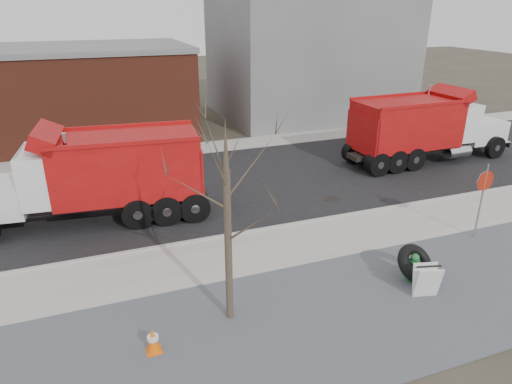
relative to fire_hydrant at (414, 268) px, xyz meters
name	(u,v)px	position (x,y,z in m)	size (l,w,h in m)	color
ground	(300,248)	(-2.26, 2.82, -0.39)	(120.00, 120.00, 0.00)	#383328
gravel_verge	(357,310)	(-2.26, -0.68, -0.38)	(60.00, 5.00, 0.03)	slate
sidewalk	(296,244)	(-2.26, 3.07, -0.36)	(60.00, 2.50, 0.06)	#9E9B93
curb	(281,227)	(-2.26, 4.37, -0.34)	(60.00, 0.15, 0.11)	#9E9B93
road	(239,183)	(-2.26, 9.12, -0.38)	(60.00, 9.40, 0.02)	black
far_sidewalk	(206,147)	(-2.26, 14.82, -0.36)	(60.00, 2.00, 0.06)	#9E9B93
building_grey	(307,57)	(6.74, 20.82, 3.61)	(12.00, 10.00, 8.00)	gray
building_brick	(7,96)	(-12.26, 19.82, 2.26)	(20.20, 8.20, 5.30)	maroon
bare_tree	(227,199)	(-5.46, 0.22, 2.90)	(3.20, 3.20, 5.20)	#382D23
fire_hydrant	(414,268)	(0.00, 0.00, 0.00)	(0.49, 0.48, 0.86)	#296D3A
truck_tire	(415,263)	(0.06, 0.05, 0.12)	(1.39, 1.30, 1.06)	black
stop_sign	(484,188)	(3.67, 1.42, 1.41)	(0.72, 0.07, 2.64)	gray
sandwich_board	(427,281)	(-0.23, -0.80, 0.11)	(0.77, 0.59, 0.95)	silver
traffic_cone_near	(153,340)	(-7.48, -0.38, -0.06)	(0.34, 0.34, 0.66)	#FF6308
dump_truck_red_a	(425,126)	(7.41, 8.86, 1.43)	(8.93, 2.71, 3.59)	black
dump_truck_red_b	(96,173)	(-8.19, 7.32, 1.43)	(8.58, 3.19, 3.59)	black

